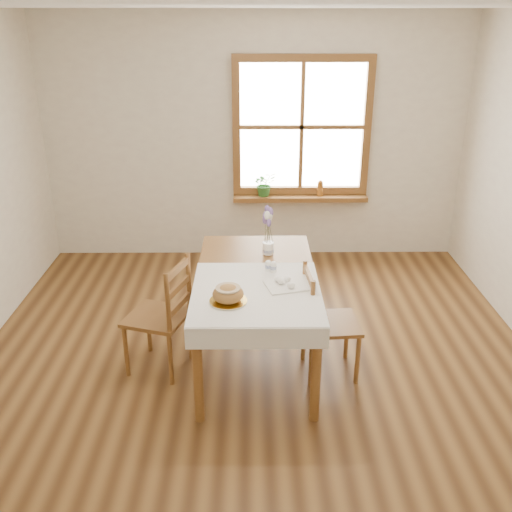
{
  "coord_description": "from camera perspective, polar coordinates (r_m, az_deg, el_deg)",
  "views": [
    {
      "loc": [
        -0.03,
        -3.59,
        2.57
      ],
      "look_at": [
        0.0,
        0.3,
        0.9
      ],
      "focal_mm": 40.0,
      "sensor_mm": 36.0,
      "label": 1
    }
  ],
  "objects": [
    {
      "name": "salt_shaker",
      "position": [
        4.29,
        1.75,
        -1.06
      ],
      "size": [
        0.06,
        0.06,
        0.09
      ],
      "primitive_type": "cylinder",
      "rotation": [
        0.0,
        0.0,
        -0.28
      ],
      "color": "white",
      "rests_on": "table_linen"
    },
    {
      "name": "table_linen",
      "position": [
        4.02,
        0.04,
        -3.62
      ],
      "size": [
        0.91,
        0.99,
        0.01
      ],
      "primitive_type": "cube",
      "color": "white",
      "rests_on": "dining_table"
    },
    {
      "name": "eggs",
      "position": [
        4.08,
        3.02,
        -2.59
      ],
      "size": [
        0.26,
        0.24,
        0.05
      ],
      "primitive_type": null,
      "rotation": [
        0.0,
        0.0,
        0.26
      ],
      "color": "white",
      "rests_on": "egg_napkin"
    },
    {
      "name": "window",
      "position": [
        6.18,
        4.59,
        12.75
      ],
      "size": [
        1.46,
        0.08,
        1.46
      ],
      "color": "brown",
      "rests_on": "ground"
    },
    {
      "name": "pepper_shaker",
      "position": [
        4.31,
        1.23,
        -0.95
      ],
      "size": [
        0.06,
        0.06,
        0.08
      ],
      "primitive_type": "cylinder",
      "rotation": [
        0.0,
        0.0,
        0.36
      ],
      "color": "white",
      "rests_on": "table_linen"
    },
    {
      "name": "bread_plate",
      "position": [
        3.87,
        -2.79,
        -4.54
      ],
      "size": [
        0.27,
        0.27,
        0.01
      ],
      "primitive_type": "cylinder",
      "rotation": [
        0.0,
        0.0,
        -0.08
      ],
      "color": "white",
      "rests_on": "table_linen"
    },
    {
      "name": "window_sill",
      "position": [
        6.3,
        4.42,
        5.83
      ],
      "size": [
        1.46,
        0.2,
        0.05
      ],
      "color": "brown",
      "rests_on": "ground"
    },
    {
      "name": "egg_napkin",
      "position": [
        4.09,
        3.01,
        -2.97
      ],
      "size": [
        0.33,
        0.3,
        0.01
      ],
      "primitive_type": "cube",
      "rotation": [
        0.0,
        0.0,
        0.26
      ],
      "color": "white",
      "rests_on": "table_linen"
    },
    {
      "name": "amber_bottle",
      "position": [
        6.29,
        6.44,
        6.79
      ],
      "size": [
        0.07,
        0.07,
        0.17
      ],
      "primitive_type": "cylinder",
      "rotation": [
        0.0,
        0.0,
        0.07
      ],
      "color": "#A15B1D",
      "rests_on": "window_sill"
    },
    {
      "name": "lavender_bouquet",
      "position": [
        4.55,
        1.24,
        3.0
      ],
      "size": [
        0.16,
        0.16,
        0.3
      ],
      "primitive_type": null,
      "color": "#6D5393",
      "rests_on": "flower_vase"
    },
    {
      "name": "bread_loaf",
      "position": [
        3.84,
        -2.81,
        -3.68
      ],
      "size": [
        0.21,
        0.21,
        0.12
      ],
      "primitive_type": "ellipsoid",
      "color": "#AC793D",
      "rests_on": "bread_plate"
    },
    {
      "name": "flower_vase",
      "position": [
        4.62,
        1.22,
        0.7
      ],
      "size": [
        0.12,
        0.12,
        0.1
      ],
      "primitive_type": "cylinder",
      "rotation": [
        0.0,
        0.0,
        -0.37
      ],
      "color": "white",
      "rests_on": "dining_table"
    },
    {
      "name": "dining_table",
      "position": [
        4.33,
        0.0,
        -2.86
      ],
      "size": [
        0.9,
        1.6,
        0.75
      ],
      "color": "brown",
      "rests_on": "ground"
    },
    {
      "name": "room_walls",
      "position": [
        3.69,
        0.04,
        9.71
      ],
      "size": [
        4.6,
        5.1,
        2.65
      ],
      "color": "white",
      "rests_on": "ground"
    },
    {
      "name": "potted_plant",
      "position": [
        6.24,
        0.85,
        6.95
      ],
      "size": [
        0.31,
        0.33,
        0.21
      ],
      "primitive_type": "imported",
      "rotation": [
        0.0,
        0.0,
        0.36
      ],
      "color": "#2E692A",
      "rests_on": "window_sill"
    },
    {
      "name": "ground",
      "position": [
        4.42,
        0.03,
        -12.36
      ],
      "size": [
        5.0,
        5.0,
        0.0
      ],
      "primitive_type": "plane",
      "color": "brown",
      "rests_on": "ground"
    },
    {
      "name": "chair_right",
      "position": [
        4.33,
        7.53,
        -6.55
      ],
      "size": [
        0.45,
        0.44,
        0.87
      ],
      "primitive_type": null,
      "rotation": [
        0.0,
        0.0,
        1.65
      ],
      "color": "brown",
      "rests_on": "ground"
    },
    {
      "name": "chair_left",
      "position": [
        4.4,
        -9.88,
        -5.84
      ],
      "size": [
        0.56,
        0.54,
        0.92
      ],
      "primitive_type": null,
      "rotation": [
        0.0,
        0.0,
        -1.88
      ],
      "color": "brown",
      "rests_on": "ground"
    }
  ]
}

